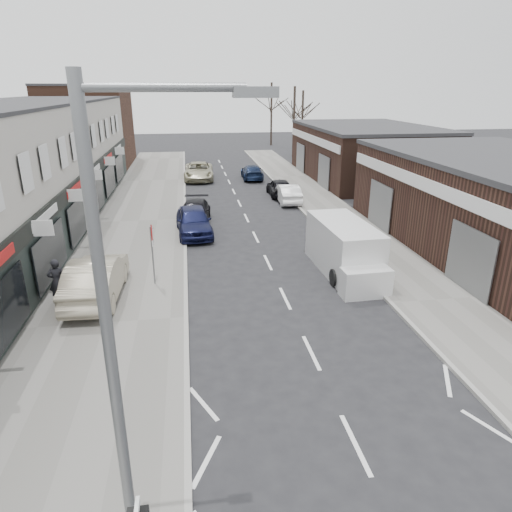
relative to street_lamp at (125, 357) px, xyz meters
name	(u,v)px	position (x,y,z in m)	size (l,w,h in m)	color
pavement_left	(139,221)	(-2.22, 22.80, -4.56)	(5.50, 64.00, 0.12)	slate
pavement_right	(333,214)	(10.28, 22.80, -4.56)	(3.50, 64.00, 0.12)	slate
brick_block_far	(89,127)	(-8.97, 45.80, -0.62)	(8.00, 10.00, 8.00)	#492C1F
right_unit_far	(366,153)	(17.03, 34.80, -2.37)	(10.00, 16.00, 4.50)	#362118
tree_far_a	(293,157)	(13.53, 48.80, -4.62)	(3.60, 3.60, 8.00)	#382D26
tree_far_b	(301,150)	(16.03, 54.80, -4.62)	(3.60, 3.60, 7.50)	#382D26
tree_far_c	(271,145)	(13.03, 60.80, -4.62)	(3.60, 3.60, 8.50)	#382D26
street_lamp	(125,357)	(0.00, 0.00, 0.00)	(2.23, 0.22, 8.00)	slate
warning_sign	(152,236)	(-0.63, 12.80, -2.42)	(0.12, 0.80, 2.70)	slate
white_van	(345,249)	(7.74, 13.19, -3.56)	(2.22, 5.83, 2.24)	silver
sedan_on_pavement	(96,278)	(-2.80, 11.76, -3.67)	(1.75, 5.02, 1.66)	#A79D85
pedestrian	(57,281)	(-4.18, 11.49, -3.61)	(0.65, 0.43, 1.78)	black
parked_car_left_a	(194,221)	(1.13, 19.81, -3.82)	(1.88, 4.66, 1.59)	#13173C
parked_car_left_b	(195,212)	(1.25, 22.28, -3.97)	(1.83, 4.51, 1.31)	black
parked_car_left_c	(199,171)	(1.92, 36.21, -3.85)	(2.55, 5.53, 1.54)	#AAA588
parked_car_right_a	(288,193)	(8.03, 26.54, -3.95)	(1.42, 4.08, 1.34)	white
parked_car_right_b	(280,187)	(7.86, 28.66, -3.94)	(1.61, 4.01, 1.37)	black
parked_car_right_c	(252,172)	(6.73, 35.81, -3.98)	(1.79, 4.41, 1.28)	#121D38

